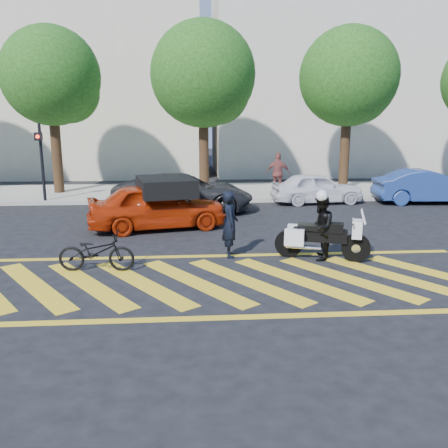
{
  "coord_description": "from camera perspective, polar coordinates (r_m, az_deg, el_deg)",
  "views": [
    {
      "loc": [
        -0.67,
        -9.57,
        3.4
      ],
      "look_at": [
        0.1,
        0.89,
        1.05
      ],
      "focal_mm": 38.0,
      "sensor_mm": 36.0,
      "label": 1
    }
  ],
  "objects": [
    {
      "name": "ground",
      "position": [
        10.17,
        -0.17,
        -6.89
      ],
      "size": [
        90.0,
        90.0,
        0.0
      ],
      "primitive_type": "plane",
      "color": "black",
      "rests_on": "ground"
    },
    {
      "name": "sidewalk",
      "position": [
        21.83,
        -2.4,
        3.85
      ],
      "size": [
        60.0,
        5.0,
        0.15
      ],
      "primitive_type": "cube",
      "color": "#9E998E",
      "rests_on": "ground"
    },
    {
      "name": "crosswalk",
      "position": [
        10.17,
        -0.39,
        -6.88
      ],
      "size": [
        12.33,
        4.0,
        0.01
      ],
      "color": "gold",
      "rests_on": "ground"
    },
    {
      "name": "building_left",
      "position": [
        31.47,
        -18.31,
        14.92
      ],
      "size": [
        16.0,
        8.0,
        10.0
      ],
      "primitive_type": "cube",
      "color": "beige",
      "rests_on": "ground"
    },
    {
      "name": "building_right",
      "position": [
        32.13,
        13.87,
        16.02
      ],
      "size": [
        16.0,
        8.0,
        11.0
      ],
      "primitive_type": "cube",
      "color": "beige",
      "rests_on": "ground"
    },
    {
      "name": "tree_left",
      "position": [
        22.42,
        -19.72,
        16.0
      ],
      "size": [
        4.2,
        4.2,
        7.26
      ],
      "color": "black",
      "rests_on": "ground"
    },
    {
      "name": "tree_center",
      "position": [
        21.71,
        -2.18,
        17.1
      ],
      "size": [
        4.6,
        4.6,
        7.56
      ],
      "color": "black",
      "rests_on": "ground"
    },
    {
      "name": "tree_right",
      "position": [
        22.89,
        15.02,
        16.34
      ],
      "size": [
        4.4,
        4.4,
        7.41
      ],
      "color": "black",
      "rests_on": "ground"
    },
    {
      "name": "signal_pole",
      "position": [
        20.22,
        -21.14,
        7.59
      ],
      "size": [
        0.28,
        0.43,
        3.2
      ],
      "color": "black",
      "rests_on": "ground"
    },
    {
      "name": "officer_bike",
      "position": [
        11.74,
        0.75,
        -0.02
      ],
      "size": [
        0.41,
        0.61,
        1.66
      ],
      "primitive_type": "imported",
      "rotation": [
        0.0,
        0.0,
        1.59
      ],
      "color": "black",
      "rests_on": "ground"
    },
    {
      "name": "bicycle",
      "position": [
        11.09,
        -15.11,
        -3.25
      ],
      "size": [
        1.74,
        0.71,
        0.9
      ],
      "primitive_type": "imported",
      "rotation": [
        0.0,
        0.0,
        1.51
      ],
      "color": "black",
      "rests_on": "ground"
    },
    {
      "name": "police_motorcycle",
      "position": [
        11.82,
        11.54,
        -1.56
      ],
      "size": [
        2.23,
        1.15,
        1.02
      ],
      "rotation": [
        0.0,
        0.0,
        -0.34
      ],
      "color": "black",
      "rests_on": "ground"
    },
    {
      "name": "officer_moto",
      "position": [
        11.75,
        11.53,
        -0.44
      ],
      "size": [
        0.82,
        0.93,
        1.59
      ],
      "primitive_type": "imported",
      "rotation": [
        0.0,
        0.0,
        -1.91
      ],
      "color": "black",
      "rests_on": "ground"
    },
    {
      "name": "red_convertible",
      "position": [
        14.91,
        -8.04,
        2.16
      ],
      "size": [
        4.53,
        2.6,
        1.45
      ],
      "primitive_type": "imported",
      "rotation": [
        0.0,
        0.0,
        1.79
      ],
      "color": "#AD2608",
      "rests_on": "ground"
    },
    {
      "name": "parked_mid_left",
      "position": [
        17.57,
        -4.91,
        3.78
      ],
      "size": [
        5.18,
        2.5,
        1.42
      ],
      "primitive_type": "imported",
      "rotation": [
        0.0,
        0.0,
        1.54
      ],
      "color": "black",
      "rests_on": "ground"
    },
    {
      "name": "parked_mid_right",
      "position": [
        19.66,
        11.12,
        4.27
      ],
      "size": [
        3.78,
        1.78,
        1.25
      ],
      "primitive_type": "imported",
      "rotation": [
        0.0,
        0.0,
        1.66
      ],
      "color": "white",
      "rests_on": "ground"
    },
    {
      "name": "parked_right",
      "position": [
        20.96,
        23.19,
        4.16
      ],
      "size": [
        4.22,
        1.7,
        1.36
      ],
      "primitive_type": "imported",
      "rotation": [
        0.0,
        0.0,
        1.51
      ],
      "color": "navy",
      "rests_on": "ground"
    },
    {
      "name": "pedestrian_right",
      "position": [
        21.01,
        6.53,
        6.1
      ],
      "size": [
        1.13,
        0.72,
        1.78
      ],
      "primitive_type": "imported",
      "rotation": [
        0.0,
        0.0,
        2.84
      ],
      "color": "#924742",
      "rests_on": "sidewalk"
    }
  ]
}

